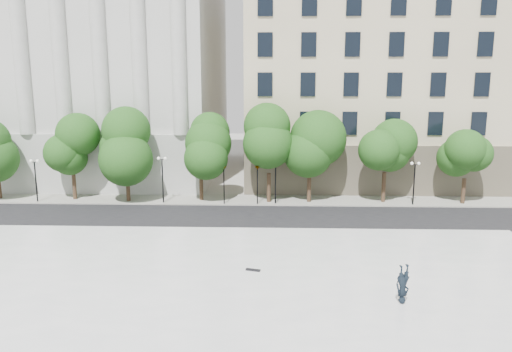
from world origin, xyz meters
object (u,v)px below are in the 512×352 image
object	(u,v)px
traffic_light_east	(257,165)
traffic_light_west	(224,164)
person_lying	(402,298)
skateboard	(253,270)

from	to	relation	value
traffic_light_east	traffic_light_west	bearing A→B (deg)	-180.00
traffic_light_west	person_lying	distance (m)	23.39
person_lying	traffic_light_west	bearing A→B (deg)	99.72
traffic_light_east	person_lying	world-z (taller)	traffic_light_east
traffic_light_west	skateboard	bearing A→B (deg)	-78.88
traffic_light_west	traffic_light_east	size ratio (longest dim) A/B	1.00
traffic_light_west	traffic_light_east	distance (m)	3.01
traffic_light_east	skateboard	distance (m)	16.92
person_lying	skateboard	distance (m)	8.48
traffic_light_east	person_lying	xyz separation A→B (m)	(7.77, -20.54, -3.00)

